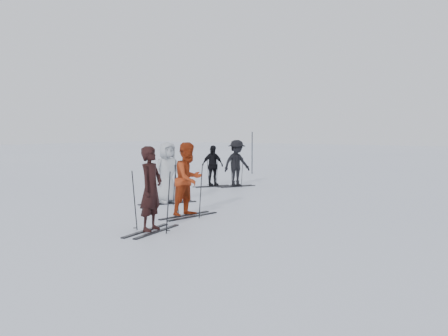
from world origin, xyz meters
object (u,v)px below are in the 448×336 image
(skier_uphill_far, at_px, (237,164))
(piste_marker, at_px, (252,153))
(skier_red, at_px, (188,180))
(skier_grey, at_px, (167,173))
(skier_uphill_left, at_px, (212,166))
(skier_near_dark, at_px, (151,190))

(skier_uphill_far, height_order, piste_marker, piste_marker)
(skier_uphill_far, relative_size, piste_marker, 0.85)
(skier_red, distance_m, skier_grey, 2.61)
(skier_red, relative_size, skier_uphill_left, 1.19)
(skier_uphill_left, distance_m, piste_marker, 6.46)
(skier_uphill_far, bearing_deg, skier_red, -134.35)
(skier_red, bearing_deg, skier_near_dark, -158.62)
(skier_uphill_far, bearing_deg, piste_marker, 48.01)
(skier_near_dark, relative_size, skier_grey, 1.01)
(skier_near_dark, relative_size, skier_red, 0.98)
(skier_uphill_left, xyz_separation_m, skier_uphill_far, (0.77, 0.52, 0.10))
(skier_uphill_left, bearing_deg, skier_grey, -134.53)
(piste_marker, bearing_deg, skier_grey, -69.70)
(skier_uphill_left, relative_size, piste_marker, 0.75)
(piste_marker, bearing_deg, skier_near_dark, -64.91)
(skier_near_dark, bearing_deg, skier_grey, 24.42)
(skier_grey, relative_size, piste_marker, 0.87)
(skier_uphill_far, distance_m, piste_marker, 6.28)
(skier_near_dark, xyz_separation_m, skier_uphill_left, (-4.65, 8.38, -0.13))
(skier_near_dark, distance_m, skier_uphill_left, 9.59)
(skier_red, distance_m, skier_uphill_far, 7.51)
(skier_uphill_far, bearing_deg, skier_near_dark, -135.94)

